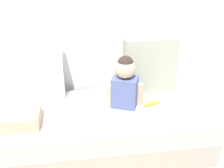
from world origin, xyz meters
TOP-DOWN VIEW (x-y plane):
  - ground_plane at (0.00, 0.00)m, footprint 12.00×12.00m
  - couch at (0.00, 0.00)m, footprint 1.91×0.83m
  - throw_pillow_left at (-0.53, 0.31)m, footprint 0.48×0.16m
  - throw_pillow_right at (0.53, 0.31)m, footprint 0.49×0.16m
  - toddler at (0.24, 0.05)m, footprint 0.33×0.23m
  - banana at (0.48, 0.02)m, footprint 0.18×0.08m
  - folded_blanket at (-0.68, -0.10)m, footprint 0.40×0.28m

SIDE VIEW (x-z plane):
  - ground_plane at x=0.00m, z-range 0.00..0.00m
  - couch at x=0.00m, z-range 0.00..0.38m
  - banana at x=0.48m, z-range 0.38..0.42m
  - folded_blanket at x=-0.68m, z-range 0.38..0.49m
  - toddler at x=0.24m, z-range 0.38..0.85m
  - throw_pillow_right at x=0.53m, z-range 0.38..0.91m
  - throw_pillow_left at x=-0.53m, z-range 0.38..0.96m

